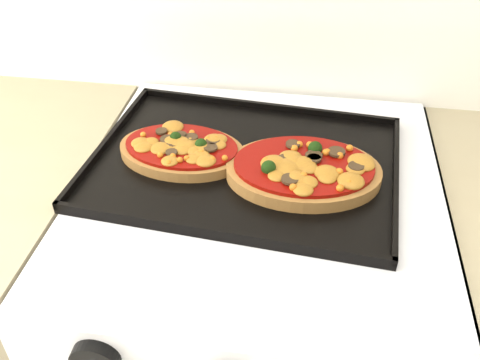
% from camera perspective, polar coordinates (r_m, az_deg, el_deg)
% --- Properties ---
extents(stove, '(0.60, 0.60, 0.91)m').
position_cam_1_polar(stove, '(1.21, 1.71, -17.14)').
color(stove, white).
rests_on(stove, floor).
extents(knob_left, '(0.06, 0.02, 0.06)m').
position_cam_1_polar(knob_left, '(0.73, -15.17, -18.06)').
color(knob_left, black).
rests_on(knob_left, control_panel).
extents(baking_tray, '(0.53, 0.41, 0.02)m').
position_cam_1_polar(baking_tray, '(0.90, 0.48, 2.03)').
color(baking_tray, black).
rests_on(baking_tray, stove).
extents(pizza_left, '(0.23, 0.16, 0.03)m').
position_cam_1_polar(pizza_left, '(0.91, -6.25, 3.32)').
color(pizza_left, brown).
rests_on(pizza_left, baking_tray).
extents(pizza_right, '(0.26, 0.19, 0.04)m').
position_cam_1_polar(pizza_right, '(0.86, 6.78, 1.22)').
color(pizza_right, brown).
rests_on(pizza_right, baking_tray).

